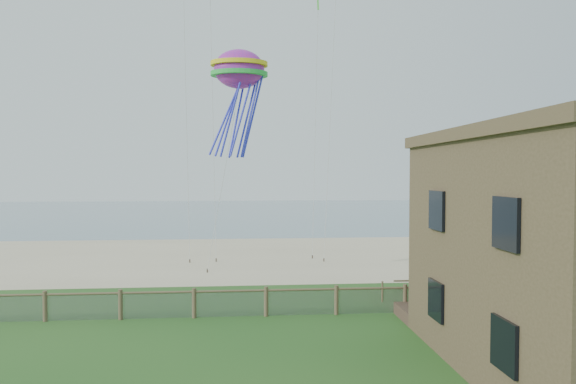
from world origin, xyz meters
name	(u,v)px	position (x,y,z in m)	size (l,w,h in m)	color
ground	(274,370)	(0.00, 0.00, 0.00)	(160.00, 160.00, 0.00)	#21521C
sand_beach	(257,256)	(0.00, 22.00, 0.00)	(72.00, 20.00, 0.02)	#C2B18C
ocean	(250,212)	(0.00, 66.00, 0.00)	(160.00, 68.00, 0.02)	slate
chainlink_fence	(266,303)	(0.00, 6.00, 0.55)	(36.20, 0.20, 1.25)	brown
motel_deck	(573,310)	(13.00, 5.00, 0.25)	(15.00, 2.00, 0.50)	brown
picnic_table	(486,320)	(8.36, 3.41, 0.38)	(1.82, 1.37, 0.77)	brown
octopus_kite	(239,100)	(-1.16, 12.86, 10.08)	(3.13, 2.21, 6.44)	#FF285E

